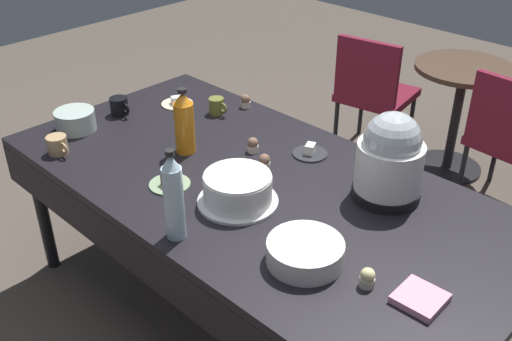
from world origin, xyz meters
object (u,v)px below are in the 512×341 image
(glass_salad_bowl, at_px, (75,120))
(cupcake_rose, at_px, (246,101))
(coffee_mug_tan, at_px, (58,145))
(coffee_mug_olive, at_px, (217,106))
(cupcake_vanilla, at_px, (367,278))
(dessert_plate_cream, at_px, (177,103))
(soda_bottle_orange_juice, at_px, (184,123))
(ceramic_snack_bowl, at_px, (305,252))
(maroon_chair_left, at_px, (373,89))
(potluck_table, at_px, (256,194))
(frosted_layer_cake, at_px, (238,189))
(cupcake_berry, at_px, (264,162))
(slow_cooker, at_px, (390,159))
(cupcake_mint, at_px, (253,145))
(dessert_plate_charcoal, at_px, (310,152))
(coffee_mug_black, at_px, (119,106))
(dessert_plate_sage, at_px, (170,182))
(soda_bottle_water, at_px, (174,198))
(maroon_chair_right, at_px, (512,135))
(round_cafe_table, at_px, (459,99))

(glass_salad_bowl, xyz_separation_m, cupcake_rose, (0.39, 0.73, -0.02))
(coffee_mug_tan, xyz_separation_m, coffee_mug_olive, (0.20, 0.76, 0.00))
(coffee_mug_olive, bearing_deg, cupcake_vanilla, -22.44)
(dessert_plate_cream, height_order, cupcake_vanilla, cupcake_vanilla)
(dessert_plate_cream, relative_size, soda_bottle_orange_juice, 0.54)
(ceramic_snack_bowl, bearing_deg, glass_salad_bowl, -179.52)
(coffee_mug_tan, bearing_deg, maroon_chair_left, 83.33)
(potluck_table, bearing_deg, frosted_layer_cake, -69.83)
(dessert_plate_cream, xyz_separation_m, cupcake_vanilla, (1.49, -0.45, 0.02))
(cupcake_vanilla, height_order, cupcake_berry, same)
(cupcake_vanilla, height_order, coffee_mug_tan, coffee_mug_tan)
(potluck_table, bearing_deg, ceramic_snack_bowl, -27.94)
(frosted_layer_cake, distance_m, dessert_plate_cream, 0.96)
(frosted_layer_cake, height_order, slow_cooker, slow_cooker)
(cupcake_mint, bearing_deg, frosted_layer_cake, -53.54)
(slow_cooker, height_order, cupcake_mint, slow_cooker)
(cupcake_berry, xyz_separation_m, soda_bottle_orange_juice, (-0.35, -0.13, 0.11))
(glass_salad_bowl, relative_size, dessert_plate_charcoal, 1.22)
(potluck_table, height_order, coffee_mug_black, coffee_mug_black)
(dessert_plate_sage, distance_m, coffee_mug_olive, 0.69)
(frosted_layer_cake, distance_m, soda_bottle_water, 0.31)
(cupcake_rose, height_order, coffee_mug_tan, coffee_mug_tan)
(ceramic_snack_bowl, height_order, dessert_plate_cream, ceramic_snack_bowl)
(dessert_plate_sage, relative_size, cupcake_rose, 2.46)
(glass_salad_bowl, distance_m, cupcake_berry, 0.95)
(glass_salad_bowl, xyz_separation_m, maroon_chair_right, (1.32, 1.90, -0.31))
(glass_salad_bowl, distance_m, cupcake_vanilla, 1.61)
(slow_cooker, distance_m, cupcake_mint, 0.64)
(coffee_mug_black, bearing_deg, cupcake_mint, 14.23)
(slow_cooker, xyz_separation_m, glass_salad_bowl, (-1.36, -0.53, -0.12))
(ceramic_snack_bowl, height_order, coffee_mug_olive, coffee_mug_olive)
(dessert_plate_charcoal, xyz_separation_m, maroon_chair_right, (0.38, 1.32, -0.27))
(dessert_plate_charcoal, xyz_separation_m, cupcake_mint, (-0.20, -0.16, 0.02))
(dessert_plate_sage, relative_size, round_cafe_table, 0.23)
(dessert_plate_cream, height_order, dessert_plate_sage, dessert_plate_sage)
(cupcake_rose, xyz_separation_m, coffee_mug_tan, (-0.25, -0.91, 0.01))
(ceramic_snack_bowl, bearing_deg, maroon_chair_right, 92.30)
(dessert_plate_cream, bearing_deg, round_cafe_table, 64.92)
(dessert_plate_charcoal, distance_m, soda_bottle_orange_juice, 0.56)
(cupcake_mint, xyz_separation_m, soda_bottle_water, (0.24, -0.62, 0.13))
(coffee_mug_olive, bearing_deg, dessert_plate_sage, -58.54)
(coffee_mug_black, bearing_deg, soda_bottle_water, -24.13)
(potluck_table, distance_m, dessert_plate_charcoal, 0.33)
(ceramic_snack_bowl, bearing_deg, coffee_mug_tan, -171.45)
(cupcake_rose, height_order, maroon_chair_right, maroon_chair_right)
(round_cafe_table, bearing_deg, coffee_mug_tan, -107.61)
(cupcake_berry, distance_m, coffee_mug_black, 0.88)
(dessert_plate_sage, bearing_deg, potluck_table, 49.44)
(cupcake_vanilla, bearing_deg, cupcake_rose, 151.01)
(soda_bottle_water, distance_m, coffee_mug_olive, 1.01)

